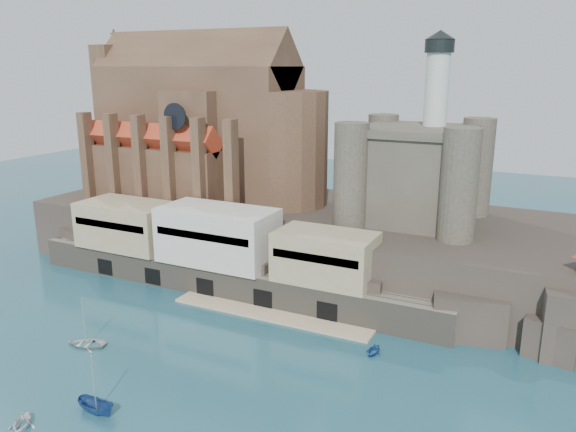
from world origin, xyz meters
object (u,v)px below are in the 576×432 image
at_px(church, 206,132).
at_px(castle_keep, 417,169).
at_px(boat_2, 97,412).
at_px(boat_1, 23,427).

xyz_separation_m(church, castle_keep, (40.21, -0.78, -3.81)).
bearing_deg(church, castle_keep, -1.11).
distance_m(church, boat_2, 60.17).
height_order(castle_keep, boat_2, castle_keep).
xyz_separation_m(church, boat_1, (16.24, -56.87, -22.13)).
bearing_deg(boat_2, castle_keep, -17.53).
distance_m(castle_keep, boat_2, 57.58).
xyz_separation_m(castle_keep, boat_1, (-23.97, -56.09, -18.31)).
xyz_separation_m(church, boat_2, (20.98, -51.87, -22.13)).
bearing_deg(boat_1, castle_keep, 35.33).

